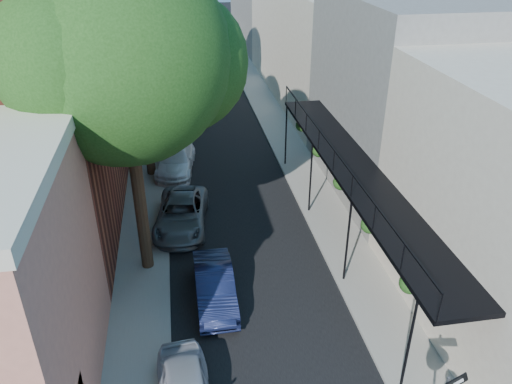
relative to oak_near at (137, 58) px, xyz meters
name	(u,v)px	position (x,y,z in m)	size (l,w,h in m)	color
road_surface	(207,100)	(3.37, 19.74, -7.87)	(6.00, 64.00, 0.01)	black
sidewalk_left	(152,102)	(-0.63, 19.74, -7.82)	(2.00, 64.00, 0.12)	gray
sidewalk_right	(260,96)	(7.37, 19.74, -7.82)	(2.00, 64.00, 0.12)	gray
buildings_left	(61,39)	(-5.93, 18.50, -2.94)	(10.10, 59.10, 12.00)	tan
buildings_right	(330,36)	(12.36, 19.23, -3.45)	(9.80, 55.00, 10.00)	beige
oak_near	(137,58)	(0.00, 0.00, 0.00)	(7.48, 6.80, 11.42)	#361F15
oak_mid	(145,35)	(-0.05, 7.97, -0.82)	(6.60, 6.00, 10.20)	#361F15
parked_car_b	(215,286)	(1.93, -2.52, -7.26)	(1.31, 3.76, 1.24)	#12193A
parked_car_c	(182,214)	(0.96, 2.48, -7.25)	(2.09, 4.53, 1.26)	slate
parked_car_d	(176,159)	(0.86, 8.11, -7.23)	(1.80, 4.44, 1.29)	white
parked_car_e	(173,132)	(0.77, 12.30, -7.31)	(1.34, 3.33, 1.14)	black
parked_car_f	(172,110)	(0.77, 16.15, -7.26)	(1.31, 3.77, 1.24)	gray
parked_car_g	(185,80)	(1.97, 22.90, -7.18)	(2.31, 5.00, 1.39)	#8E95A0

